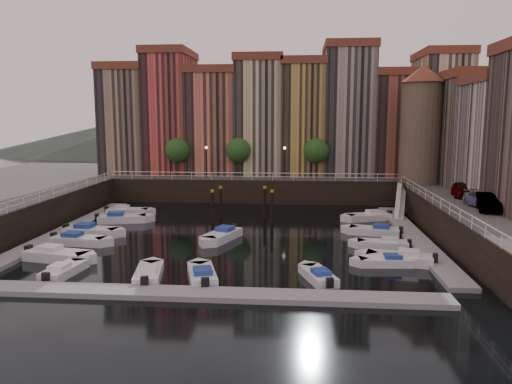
# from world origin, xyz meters

# --- Properties ---
(ground) EXTENTS (200.00, 200.00, 0.00)m
(ground) POSITION_xyz_m (0.00, 0.00, 0.00)
(ground) COLOR black
(ground) RESTS_ON ground
(quay_far) EXTENTS (80.00, 20.00, 3.00)m
(quay_far) POSITION_xyz_m (0.00, 26.00, 1.50)
(quay_far) COLOR black
(quay_far) RESTS_ON ground
(dock_left) EXTENTS (2.00, 28.00, 0.35)m
(dock_left) POSITION_xyz_m (-16.20, -1.00, 0.17)
(dock_left) COLOR gray
(dock_left) RESTS_ON ground
(dock_right) EXTENTS (2.00, 28.00, 0.35)m
(dock_right) POSITION_xyz_m (16.20, -1.00, 0.17)
(dock_right) COLOR gray
(dock_right) RESTS_ON ground
(dock_near) EXTENTS (30.00, 2.00, 0.35)m
(dock_near) POSITION_xyz_m (0.00, -17.00, 0.17)
(dock_near) COLOR gray
(dock_near) RESTS_ON ground
(mountains) EXTENTS (145.00, 100.00, 18.00)m
(mountains) POSITION_xyz_m (1.72, 110.00, 7.92)
(mountains) COLOR #2D382D
(mountains) RESTS_ON ground
(far_terrace) EXTENTS (48.70, 10.30, 17.50)m
(far_terrace) POSITION_xyz_m (3.31, 23.50, 10.95)
(far_terrace) COLOR #94795E
(far_terrace) RESTS_ON quay_far
(corner_tower) EXTENTS (5.20, 5.20, 13.80)m
(corner_tower) POSITION_xyz_m (20.00, 14.50, 10.19)
(corner_tower) COLOR #6B5B4C
(corner_tower) RESTS_ON quay_right
(promenade_trees) EXTENTS (21.20, 3.20, 5.20)m
(promenade_trees) POSITION_xyz_m (-1.33, 18.20, 6.58)
(promenade_trees) COLOR black
(promenade_trees) RESTS_ON quay_far
(street_lamps) EXTENTS (10.36, 0.36, 4.18)m
(street_lamps) POSITION_xyz_m (-1.00, 17.20, 5.90)
(street_lamps) COLOR black
(street_lamps) RESTS_ON quay_far
(railings) EXTENTS (36.08, 34.04, 0.52)m
(railings) POSITION_xyz_m (0.00, 4.88, 3.79)
(railings) COLOR white
(railings) RESTS_ON ground
(gangway) EXTENTS (2.78, 8.32, 3.73)m
(gangway) POSITION_xyz_m (17.10, 10.00, 1.92)
(gangway) COLOR white
(gangway) RESTS_ON ground
(mooring_pilings) EXTENTS (6.48, 3.43, 3.78)m
(mooring_pilings) POSITION_xyz_m (-0.10, 5.87, 1.65)
(mooring_pilings) COLOR black
(mooring_pilings) RESTS_ON ground
(boat_left_0) EXTENTS (5.42, 2.83, 1.21)m
(boat_left_0) POSITION_xyz_m (-12.67, -10.21, 0.41)
(boat_left_0) COLOR white
(boat_left_0) RESTS_ON ground
(boat_left_1) EXTENTS (5.03, 2.26, 1.13)m
(boat_left_1) POSITION_xyz_m (-13.10, -5.41, 0.38)
(boat_left_1) COLOR white
(boat_left_1) RESTS_ON ground
(boat_left_2) EXTENTS (5.29, 2.31, 1.20)m
(boat_left_2) POSITION_xyz_m (-13.40, -2.14, 0.40)
(boat_left_2) COLOR white
(boat_left_2) RESTS_ON ground
(boat_left_3) EXTENTS (5.26, 2.94, 1.18)m
(boat_left_3) POSITION_xyz_m (-12.63, 3.78, 0.40)
(boat_left_3) COLOR white
(boat_left_3) RESTS_ON ground
(boat_left_4) EXTENTS (4.90, 2.13, 1.11)m
(boat_left_4) POSITION_xyz_m (-13.44, 7.91, 0.37)
(boat_left_4) COLOR white
(boat_left_4) RESTS_ON ground
(boat_right_0) EXTENTS (4.14, 1.74, 0.94)m
(boat_right_0) POSITION_xyz_m (12.33, -9.50, 0.32)
(boat_right_0) COLOR white
(boat_right_0) RESTS_ON ground
(boat_right_1) EXTENTS (5.25, 2.96, 1.18)m
(boat_right_1) POSITION_xyz_m (13.50, -8.89, 0.40)
(boat_right_1) COLOR white
(boat_right_1) RESTS_ON ground
(boat_right_2) EXTENTS (4.46, 1.99, 1.01)m
(boat_right_2) POSITION_xyz_m (12.97, -4.42, 0.34)
(boat_right_2) COLOR white
(boat_right_2) RESTS_ON ground
(boat_right_3) EXTENTS (4.95, 2.72, 1.11)m
(boat_right_3) POSITION_xyz_m (13.01, 0.36, 0.37)
(boat_right_3) COLOR white
(boat_right_3) RESTS_ON ground
(boat_right_4) EXTENTS (5.05, 3.16, 1.14)m
(boat_right_4) POSITION_xyz_m (13.36, 7.07, 0.38)
(boat_right_4) COLOR white
(boat_right_4) RESTS_ON ground
(boat_near_0) EXTENTS (2.01, 4.37, 0.98)m
(boat_near_0) POSITION_xyz_m (-10.40, -13.66, 0.33)
(boat_near_0) COLOR white
(boat_near_0) RESTS_ON ground
(boat_near_1) EXTENTS (2.45, 4.74, 1.06)m
(boat_near_1) POSITION_xyz_m (-4.27, -13.96, 0.36)
(boat_near_1) COLOR white
(boat_near_1) RESTS_ON ground
(boat_near_2) EXTENTS (2.87, 4.82, 1.08)m
(boat_near_2) POSITION_xyz_m (-0.60, -13.96, 0.36)
(boat_near_2) COLOR white
(boat_near_2) RESTS_ON ground
(boat_near_3) EXTENTS (2.69, 4.24, 0.95)m
(boat_near_3) POSITION_xyz_m (7.19, -13.29, 0.32)
(boat_near_3) COLOR white
(boat_near_3) RESTS_ON ground
(car_a) EXTENTS (2.44, 4.53, 1.46)m
(car_a) POSITION_xyz_m (21.79, 4.19, 3.73)
(car_a) COLOR gray
(car_a) RESTS_ON quay_right
(car_b) EXTENTS (2.45, 4.72, 1.48)m
(car_b) POSITION_xyz_m (21.57, -3.21, 3.74)
(car_b) COLOR gray
(car_b) RESTS_ON quay_right
(car_c) EXTENTS (3.04, 5.05, 1.37)m
(car_c) POSITION_xyz_m (21.81, -1.94, 3.68)
(car_c) COLOR gray
(car_c) RESTS_ON quay_right
(boat_extra_74) EXTENTS (3.40, 5.21, 1.18)m
(boat_extra_74) POSITION_xyz_m (-0.96, -2.69, 0.40)
(boat_extra_74) COLOR white
(boat_extra_74) RESTS_ON ground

